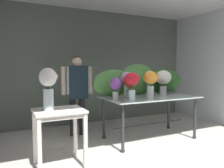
# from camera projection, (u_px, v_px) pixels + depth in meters

# --- Properties ---
(ground_plane) EXTENTS (7.26, 7.26, 0.00)m
(ground_plane) POSITION_uv_depth(u_px,v_px,m) (131.00, 140.00, 4.16)
(ground_plane) COLOR beige
(wall_back) EXTENTS (5.12, 0.12, 2.73)m
(wall_back) POSITION_uv_depth(u_px,v_px,m) (97.00, 67.00, 5.53)
(wall_back) COLOR slate
(wall_back) RESTS_ON ground
(display_table_glass) EXTENTS (1.77, 0.96, 0.82)m
(display_table_glass) POSITION_uv_depth(u_px,v_px,m) (150.00, 103.00, 4.20)
(display_table_glass) COLOR silver
(display_table_glass) RESTS_ON ground
(side_table_white) EXTENTS (0.67, 0.56, 0.80)m
(side_table_white) POSITION_uv_depth(u_px,v_px,m) (59.00, 118.00, 3.03)
(side_table_white) COLOR silver
(side_table_white) RESTS_ON ground
(florist) EXTENTS (0.63, 0.24, 1.58)m
(florist) POSITION_uv_depth(u_px,v_px,m) (77.00, 87.00, 4.38)
(florist) COLOR #232328
(florist) RESTS_ON ground
(foliage_backdrop) EXTENTS (2.09, 0.30, 0.62)m
(foliage_backdrop) POSITION_uv_depth(u_px,v_px,m) (140.00, 81.00, 4.49)
(foliage_backdrop) COLOR #477F3D
(foliage_backdrop) RESTS_ON display_table_glass
(vase_ivory_stock) EXTENTS (0.32, 0.32, 0.49)m
(vase_ivory_stock) POSITION_uv_depth(u_px,v_px,m) (163.00, 79.00, 4.43)
(vase_ivory_stock) COLOR silver
(vase_ivory_stock) RESTS_ON display_table_glass
(vase_sunset_dahlias) EXTENTS (0.27, 0.26, 0.49)m
(vase_sunset_dahlias) POSITION_uv_depth(u_px,v_px,m) (151.00, 81.00, 3.85)
(vase_sunset_dahlias) COLOR silver
(vase_sunset_dahlias) RESTS_ON display_table_glass
(vase_lilac_ranunculus) EXTENTS (0.25, 0.25, 0.47)m
(vase_lilac_ranunculus) POSITION_uv_depth(u_px,v_px,m) (127.00, 81.00, 4.09)
(vase_lilac_ranunculus) COLOR silver
(vase_lilac_ranunculus) RESTS_ON display_table_glass
(vase_crimson_hydrangea) EXTENTS (0.26, 0.25, 0.47)m
(vase_crimson_hydrangea) POSITION_uv_depth(u_px,v_px,m) (132.00, 82.00, 3.57)
(vase_crimson_hydrangea) COLOR silver
(vase_crimson_hydrangea) RESTS_ON display_table_glass
(vase_violet_tulips) EXTENTS (0.21, 0.19, 0.38)m
(vase_violet_tulips) POSITION_uv_depth(u_px,v_px,m) (116.00, 86.00, 3.75)
(vase_violet_tulips) COLOR silver
(vase_violet_tulips) RESTS_ON display_table_glass
(vase_scarlet_carnations) EXTENTS (0.27, 0.24, 0.45)m
(vase_scarlet_carnations) POSITION_uv_depth(u_px,v_px,m) (130.00, 83.00, 3.84)
(vase_scarlet_carnations) COLOR silver
(vase_scarlet_carnations) RESTS_ON display_table_glass
(vase_peach_roses) EXTENTS (0.20, 0.20, 0.49)m
(vase_peach_roses) POSITION_uv_depth(u_px,v_px,m) (150.00, 80.00, 4.31)
(vase_peach_roses) COLOR silver
(vase_peach_roses) RESTS_ON display_table_glass
(vase_white_roses_tall) EXTENTS (0.25, 0.23, 0.57)m
(vase_white_roses_tall) POSITION_uv_depth(u_px,v_px,m) (48.00, 86.00, 2.94)
(vase_white_roses_tall) COLOR silver
(vase_white_roses_tall) RESTS_ON side_table_white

